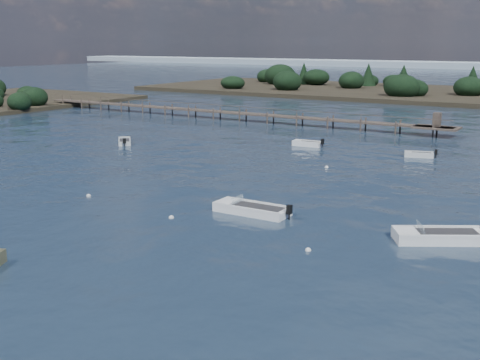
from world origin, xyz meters
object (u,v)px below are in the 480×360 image
Objects in this scene: dinghy_mid_white_b at (439,238)px; tender_far_white at (307,145)px; tender_far_grey at (125,142)px; tender_far_grey_b at (419,156)px; dinghy_mid_white_a at (252,211)px; jetty at (243,114)px.

tender_far_white is (-19.26, 23.41, -0.01)m from dinghy_mid_white_b.
tender_far_grey is 1.03× the size of tender_far_grey_b.
tender_far_grey is 29.11m from dinghy_mid_white_a.
dinghy_mid_white_b is at bearing -46.18° from jetty.
tender_far_grey_b is 0.90× the size of tender_far_white.
dinghy_mid_white_a reaches higher than tender_far_grey.
tender_far_grey is 0.93× the size of tender_far_white.
dinghy_mid_white_b is at bearing -71.62° from tender_far_grey_b.
tender_far_white is (16.88, 8.90, 0.01)m from tender_far_grey.
jetty reaches higher than tender_far_grey.
tender_far_grey is at bearing 158.11° from dinghy_mid_white_b.
dinghy_mid_white_b is (36.13, -14.52, 0.02)m from tender_far_grey.
dinghy_mid_white_b is at bearing -21.89° from tender_far_grey.
jetty reaches higher than tender_far_grey_b.
jetty is at bearing 88.42° from tender_far_grey.
jetty is at bearing 122.62° from dinghy_mid_white_a.
tender_far_grey is 0.05× the size of jetty.
dinghy_mid_white_a is (-3.52, -24.31, 0.01)m from tender_far_grey_b.
jetty reaches higher than tender_far_white.
dinghy_mid_white_b reaches higher than tender_far_grey.
tender_far_grey_b is at bearing 81.77° from dinghy_mid_white_a.
dinghy_mid_white_b is (7.83, -23.57, 0.03)m from tender_far_grey_b.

